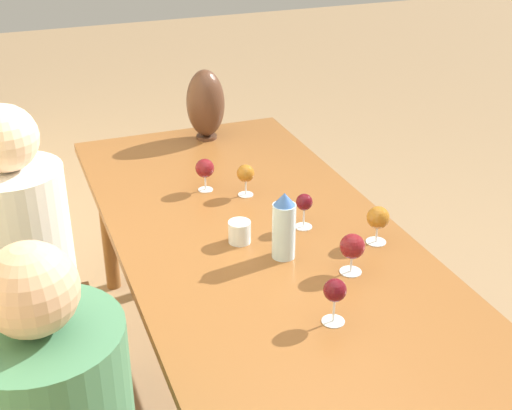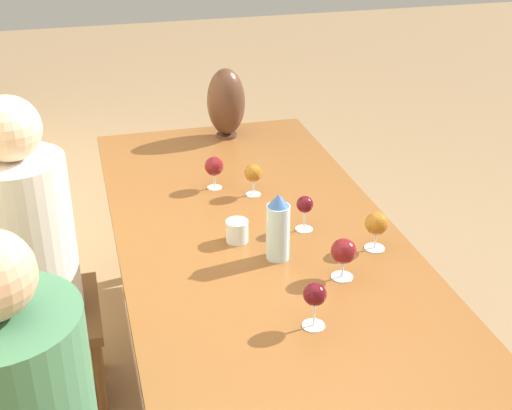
% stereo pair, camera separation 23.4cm
% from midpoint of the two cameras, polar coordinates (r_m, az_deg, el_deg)
% --- Properties ---
extents(dining_table, '(2.57, 0.99, 0.75)m').
position_cam_midpoint_polar(dining_table, '(2.43, 4.07, -5.75)').
color(dining_table, brown).
rests_on(dining_table, ground_plane).
extents(water_bottle, '(0.08, 0.08, 0.24)m').
position_cam_midpoint_polar(water_bottle, '(2.35, 4.64, -1.88)').
color(water_bottle, silver).
rests_on(water_bottle, dining_table).
extents(water_tumbler, '(0.08, 0.08, 0.08)m').
position_cam_midpoint_polar(water_tumbler, '(2.48, 1.18, -2.16)').
color(water_tumbler, silver).
rests_on(water_tumbler, dining_table).
extents(vase, '(0.18, 0.18, 0.33)m').
position_cam_midpoint_polar(vase, '(3.33, -0.38, 8.18)').
color(vase, '#4C2D1E').
rests_on(vase, dining_table).
extents(wine_glass_2, '(0.08, 0.08, 0.13)m').
position_cam_midpoint_polar(wine_glass_2, '(2.84, -1.02, 3.03)').
color(wine_glass_2, silver).
rests_on(wine_glass_2, dining_table).
extents(wine_glass_3, '(0.07, 0.07, 0.14)m').
position_cam_midpoint_polar(wine_glass_3, '(2.04, 8.04, -7.30)').
color(wine_glass_3, silver).
rests_on(wine_glass_3, dining_table).
extents(wine_glass_4, '(0.06, 0.06, 0.13)m').
position_cam_midpoint_polar(wine_glass_4, '(2.54, 6.57, -0.13)').
color(wine_glass_4, silver).
rests_on(wine_glass_4, dining_table).
extents(wine_glass_5, '(0.08, 0.08, 0.14)m').
position_cam_midpoint_polar(wine_glass_5, '(2.46, 12.33, -1.58)').
color(wine_glass_5, silver).
rests_on(wine_glass_5, dining_table).
extents(wine_glass_6, '(0.08, 0.08, 0.14)m').
position_cam_midpoint_polar(wine_glass_6, '(2.28, 9.97, -3.80)').
color(wine_glass_6, silver).
rests_on(wine_glass_6, dining_table).
extents(wine_glass_7, '(0.07, 0.07, 0.13)m').
position_cam_midpoint_polar(wine_glass_7, '(2.78, 2.19, 2.46)').
color(wine_glass_7, silver).
rests_on(wine_glass_7, dining_table).
extents(chair_far, '(0.44, 0.44, 0.86)m').
position_cam_midpoint_polar(chair_far, '(2.73, -16.08, -8.11)').
color(chair_far, brown).
rests_on(chair_far, ground_plane).
extents(person_far, '(0.33, 0.33, 1.28)m').
position_cam_midpoint_polar(person_far, '(2.61, -14.98, -4.05)').
color(person_far, '#2D2D38').
rests_on(person_far, ground_plane).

